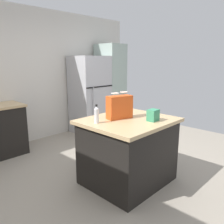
{
  "coord_description": "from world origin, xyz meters",
  "views": [
    {
      "loc": [
        -2.22,
        -2.13,
        1.64
      ],
      "look_at": [
        0.03,
        0.04,
        0.93
      ],
      "focal_mm": 36.92,
      "sensor_mm": 36.0,
      "label": 1
    }
  ],
  "objects": [
    {
      "name": "small_box",
      "position": [
        0.18,
        -0.54,
        0.96
      ],
      "size": [
        0.15,
        0.12,
        0.15
      ],
      "primitive_type": "cube",
      "rotation": [
        0.0,
        0.0,
        0.05
      ],
      "color": "#388E66",
      "rests_on": "kitchen_island"
    },
    {
      "name": "shopping_bag",
      "position": [
        -0.02,
        -0.14,
        1.04
      ],
      "size": [
        0.36,
        0.22,
        0.35
      ],
      "color": "#DB511E",
      "rests_on": "kitchen_island"
    },
    {
      "name": "bottle",
      "position": [
        -0.39,
        -0.1,
        0.99
      ],
      "size": [
        0.06,
        0.06,
        0.23
      ],
      "color": "white",
      "rests_on": "kitchen_island"
    },
    {
      "name": "ground",
      "position": [
        0.0,
        0.0,
        0.0
      ],
      "size": [
        6.23,
        6.23,
        0.0
      ],
      "primitive_type": "plane",
      "color": "#9E9384"
    },
    {
      "name": "refrigerator",
      "position": [
        1.19,
        1.87,
        0.86
      ],
      "size": [
        0.77,
        0.71,
        1.73
      ],
      "color": "#B7B7BC",
      "rests_on": "ground"
    },
    {
      "name": "back_wall",
      "position": [
        -0.02,
        2.28,
        1.32
      ],
      "size": [
        5.19,
        0.13,
        2.65
      ],
      "color": "silver",
      "rests_on": "ground"
    },
    {
      "name": "tall_cabinet",
      "position": [
        1.86,
        1.87,
        1.01
      ],
      "size": [
        0.53,
        0.63,
        2.01
      ],
      "color": "#9EB2A8",
      "rests_on": "ground"
    },
    {
      "name": "kitchen_island",
      "position": [
        0.03,
        -0.26,
        0.44
      ],
      "size": [
        1.15,
        0.99,
        0.88
      ],
      "color": "black",
      "rests_on": "ground"
    }
  ]
}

